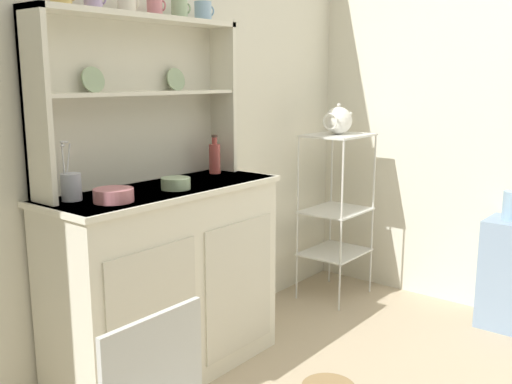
{
  "coord_description": "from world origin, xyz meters",
  "views": [
    {
      "loc": [
        -1.87,
        -0.54,
        1.4
      ],
      "look_at": [
        0.21,
        1.12,
        0.87
      ],
      "focal_mm": 40.31,
      "sensor_mm": 36.0,
      "label": 1
    }
  ],
  "objects": [
    {
      "name": "hutch_cabinet",
      "position": [
        -0.14,
        1.37,
        0.47
      ],
      "size": [
        1.15,
        0.45,
        0.91
      ],
      "color": "silver",
      "rests_on": "ground"
    },
    {
      "name": "wall_back",
      "position": [
        0.0,
        1.62,
        1.25
      ],
      "size": [
        3.84,
        0.05,
        2.5
      ],
      "primitive_type": "cube",
      "color": "silver",
      "rests_on": "ground"
    },
    {
      "name": "porcelain_teapot",
      "position": [
        1.22,
        1.29,
        1.14
      ],
      "size": [
        0.26,
        0.17,
        0.19
      ],
      "color": "white",
      "rests_on": "bakers_rack"
    },
    {
      "name": "bowl_mixing_large",
      "position": [
        -0.48,
        1.29,
        0.94
      ],
      "size": [
        0.16,
        0.16,
        0.05
      ],
      "primitive_type": "cylinder",
      "color": "#D17A84",
      "rests_on": "hutch_cabinet"
    },
    {
      "name": "cup_cream_2",
      "position": [
        -0.21,
        1.49,
        1.71
      ],
      "size": [
        0.09,
        0.08,
        0.08
      ],
      "color": "silver",
      "rests_on": "hutch_shelf_unit"
    },
    {
      "name": "cup_rose_3",
      "position": [
        -0.06,
        1.49,
        1.71
      ],
      "size": [
        0.08,
        0.07,
        0.09
      ],
      "color": "#D17A84",
      "rests_on": "hutch_shelf_unit"
    },
    {
      "name": "hutch_shelf_unit",
      "position": [
        -0.14,
        1.53,
        1.35
      ],
      "size": [
        1.08,
        0.18,
        0.76
      ],
      "color": "silver",
      "rests_on": "hutch_cabinet"
    },
    {
      "name": "cup_sage_4",
      "position": [
        0.1,
        1.49,
        1.72
      ],
      "size": [
        0.09,
        0.08,
        0.09
      ],
      "color": "#9EB78E",
      "rests_on": "hutch_shelf_unit"
    },
    {
      "name": "jam_bottle",
      "position": [
        0.28,
        1.45,
        1.0
      ],
      "size": [
        0.06,
        0.06,
        0.2
      ],
      "color": "#B74C47",
      "rests_on": "hutch_cabinet"
    },
    {
      "name": "bakers_rack",
      "position": [
        1.23,
        1.29,
        0.65
      ],
      "size": [
        0.42,
        0.34,
        1.05
      ],
      "color": "silver",
      "rests_on": "ground"
    },
    {
      "name": "cup_sky_5",
      "position": [
        0.25,
        1.49,
        1.72
      ],
      "size": [
        0.1,
        0.08,
        0.09
      ],
      "color": "#8EB2D1",
      "rests_on": "hutch_shelf_unit"
    },
    {
      "name": "bowl_floral_medium",
      "position": [
        -0.14,
        1.29,
        0.94
      ],
      "size": [
        0.13,
        0.13,
        0.05
      ],
      "primitive_type": "cylinder",
      "color": "#9EB78E",
      "rests_on": "hutch_cabinet"
    },
    {
      "name": "flower_vase",
      "position": [
        1.44,
        0.29,
        0.71
      ],
      "size": [
        0.1,
        0.1,
        0.32
      ],
      "color": "#8EB2D1",
      "rests_on": "side_shelf_blue"
    },
    {
      "name": "utensil_jar",
      "position": [
        -0.57,
        1.45,
        0.97
      ],
      "size": [
        0.08,
        0.08,
        0.24
      ],
      "color": "#B2B7C6",
      "rests_on": "hutch_cabinet"
    }
  ]
}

